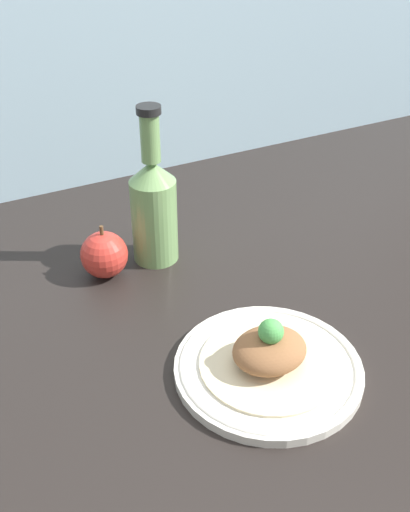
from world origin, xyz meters
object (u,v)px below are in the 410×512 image
plate (268,367)px  plated_food (269,352)px  cider_bottle (154,206)px  apple (104,255)px

plate → plated_food: (0.00, -0.00, 2.72)cm
plated_food → plate: bearing=90.0°
cider_bottle → plated_food: bearing=-86.3°
plate → cider_bottle: (-2.10, 32.75, 9.27)cm
cider_bottle → plate: bearing=-86.3°
plated_food → cider_bottle: bearing=93.7°
plated_food → apple: size_ratio=2.00×
plate → apple: bearing=110.0°
cider_bottle → apple: bearing=-174.3°
apple → cider_bottle: bearing=5.7°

